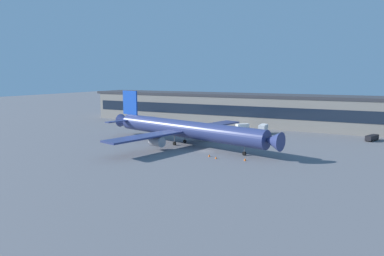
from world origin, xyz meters
name	(u,v)px	position (x,y,z in m)	size (l,w,h in m)	color
ground_plane	(206,151)	(0.00, 0.00, 0.00)	(600.00, 600.00, 0.00)	slate
terminal_building	(263,110)	(0.00, 58.85, 6.92)	(170.00, 19.25, 13.80)	gray
airliner	(184,129)	(-10.06, 5.22, 5.13)	(65.17, 56.50, 16.44)	navy
crew_van	(243,126)	(-3.65, 43.29, 1.46)	(5.09, 5.36, 2.55)	white
stair_truck	(263,129)	(6.32, 37.72, 1.98)	(2.65, 6.09, 3.55)	white
catering_truck	(131,119)	(-54.49, 36.74, 2.29)	(6.05, 7.47, 4.15)	black
belt_loader	(372,138)	(43.12, 40.22, 1.15)	(4.28, 6.68, 1.95)	black
baggage_tug	(153,123)	(-43.98, 38.60, 1.09)	(4.07, 3.11, 1.85)	red
traffic_cone_0	(216,158)	(6.47, -7.60, 0.33)	(0.53, 0.53, 0.67)	#F2590C
traffic_cone_1	(245,159)	(14.04, -6.14, 0.37)	(0.60, 0.60, 0.75)	#F2590C
traffic_cone_2	(209,155)	(3.83, -6.13, 0.37)	(0.59, 0.59, 0.74)	#F2590C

